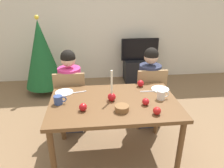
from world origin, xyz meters
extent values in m
plane|color=brown|center=(0.00, 0.00, 0.00)|extent=(7.68, 7.68, 0.00)
cube|color=beige|center=(0.00, 2.60, 1.30)|extent=(6.40, 0.10, 2.60)
cube|color=brown|center=(0.00, 0.00, 0.73)|extent=(1.40, 0.90, 0.04)
cylinder|color=brown|center=(-0.64, -0.39, 0.35)|extent=(0.06, 0.06, 0.71)
cylinder|color=brown|center=(0.64, -0.39, 0.35)|extent=(0.06, 0.06, 0.71)
cylinder|color=brown|center=(-0.64, 0.39, 0.35)|extent=(0.06, 0.06, 0.71)
cylinder|color=brown|center=(0.64, 0.39, 0.35)|extent=(0.06, 0.06, 0.71)
cube|color=#99754C|center=(-0.52, 0.69, 0.43)|extent=(0.40, 0.40, 0.04)
cube|color=#99754C|center=(-0.52, 0.51, 0.68)|extent=(0.40, 0.04, 0.45)
cylinder|color=#99754C|center=(-0.35, 0.86, 0.21)|extent=(0.04, 0.04, 0.41)
cylinder|color=#99754C|center=(-0.69, 0.86, 0.21)|extent=(0.04, 0.04, 0.41)
cylinder|color=#99754C|center=(-0.35, 0.52, 0.21)|extent=(0.04, 0.04, 0.41)
cylinder|color=#99754C|center=(-0.69, 0.52, 0.21)|extent=(0.04, 0.04, 0.41)
cube|color=#99754C|center=(0.57, 0.69, 0.43)|extent=(0.40, 0.40, 0.04)
cube|color=#99754C|center=(0.57, 0.51, 0.68)|extent=(0.40, 0.04, 0.45)
cylinder|color=#99754C|center=(0.74, 0.86, 0.21)|extent=(0.04, 0.04, 0.41)
cylinder|color=#99754C|center=(0.40, 0.86, 0.21)|extent=(0.04, 0.04, 0.41)
cylinder|color=#99754C|center=(0.74, 0.52, 0.21)|extent=(0.04, 0.04, 0.41)
cylinder|color=#99754C|center=(0.40, 0.52, 0.21)|extent=(0.04, 0.04, 0.41)
cube|color=#33384C|center=(-0.52, 0.64, 0.23)|extent=(0.28, 0.28, 0.45)
cylinder|color=#D1337A|center=(-0.52, 0.64, 0.69)|extent=(0.30, 0.30, 0.48)
sphere|color=tan|center=(-0.52, 0.64, 1.04)|extent=(0.19, 0.19, 0.19)
sphere|color=black|center=(-0.52, 0.64, 1.07)|extent=(0.19, 0.19, 0.19)
cube|color=#33384C|center=(0.57, 0.64, 0.23)|extent=(0.28, 0.28, 0.45)
cylinder|color=#282D47|center=(0.57, 0.64, 0.69)|extent=(0.30, 0.30, 0.48)
sphere|color=tan|center=(0.57, 0.64, 1.04)|extent=(0.19, 0.19, 0.19)
sphere|color=black|center=(0.57, 0.64, 1.07)|extent=(0.19, 0.19, 0.19)
cube|color=black|center=(0.81, 2.30, 0.24)|extent=(0.64, 0.40, 0.48)
cube|color=black|center=(0.81, 2.30, 0.71)|extent=(0.79, 0.04, 0.46)
cube|color=black|center=(0.81, 2.30, 0.71)|extent=(0.76, 0.05, 0.46)
cylinder|color=brown|center=(-1.13, 1.93, 0.07)|extent=(0.08, 0.08, 0.14)
cone|color=#195628|center=(-1.13, 1.93, 0.76)|extent=(0.72, 0.72, 1.25)
sphere|color=yellow|center=(-1.13, 1.93, 1.43)|extent=(0.08, 0.08, 0.08)
sphere|color=red|center=(-0.02, 0.02, 0.80)|extent=(0.09, 0.09, 0.09)
cylinder|color=#EFE5C6|center=(-0.02, 0.02, 0.97)|extent=(0.02, 0.02, 0.26)
cylinder|color=white|center=(-0.56, 0.27, 0.76)|extent=(0.21, 0.21, 0.01)
cylinder|color=white|center=(0.60, 0.24, 0.76)|extent=(0.21, 0.21, 0.01)
cylinder|color=#33477F|center=(-0.60, 0.01, 0.80)|extent=(0.09, 0.09, 0.09)
torus|color=#33477F|center=(-0.54, 0.01, 0.80)|extent=(0.06, 0.01, 0.06)
cylinder|color=silver|center=(0.53, 0.00, 0.80)|extent=(0.09, 0.09, 0.10)
torus|color=silver|center=(0.58, 0.00, 0.81)|extent=(0.07, 0.01, 0.07)
cube|color=silver|center=(-0.39, 0.26, 0.75)|extent=(0.18, 0.06, 0.01)
cube|color=silver|center=(0.43, 0.20, 0.75)|extent=(0.18, 0.02, 0.01)
cylinder|color=brown|center=(0.06, -0.21, 0.78)|extent=(0.14, 0.14, 0.06)
sphere|color=red|center=(0.39, -0.31, 0.79)|extent=(0.08, 0.08, 0.08)
sphere|color=red|center=(0.32, -0.11, 0.79)|extent=(0.08, 0.08, 0.08)
sphere|color=#B1141A|center=(0.38, 0.36, 0.79)|extent=(0.08, 0.08, 0.08)
sphere|color=#AB1417|center=(-0.33, -0.16, 0.79)|extent=(0.08, 0.08, 0.08)
camera|label=1|loc=(-0.24, -2.05, 1.87)|focal=34.35mm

